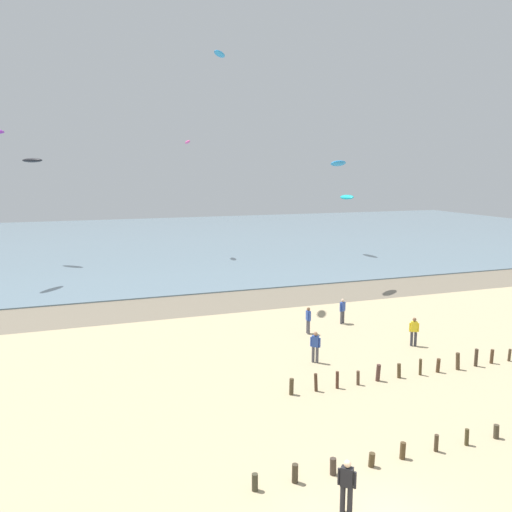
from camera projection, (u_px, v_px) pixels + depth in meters
wet_sand_strip at (189, 305)px, 38.74m from camera, size 120.00×6.32×0.01m
sea at (135, 241)px, 74.28m from camera, size 160.00×70.00×0.10m
groyne_mid at (452, 362)px, 26.08m from camera, size 17.61×0.35×0.96m
person_mid_beach at (315, 346)px, 27.02m from camera, size 0.44×0.41×1.71m
person_left_flank at (347, 485)px, 15.06m from camera, size 0.44×0.42×1.71m
person_right_flank at (308, 320)px, 31.83m from camera, size 0.25×0.57×1.71m
person_far_down_beach at (414, 331)px, 29.59m from camera, size 0.52×0.36×1.71m
person_trailing_behind at (342, 310)px, 33.96m from camera, size 0.52×0.36×1.71m
kite_aloft_1 at (338, 163)px, 42.97m from camera, size 2.57×2.25×0.69m
kite_aloft_2 at (347, 197)px, 60.88m from camera, size 1.04×2.86×0.75m
kite_aloft_3 at (188, 142)px, 58.92m from camera, size 1.02×2.09×0.56m
kite_aloft_4 at (32, 160)px, 54.17m from camera, size 2.68×2.69×0.49m
kite_aloft_5 at (220, 54)px, 36.83m from camera, size 1.57×2.11×0.39m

